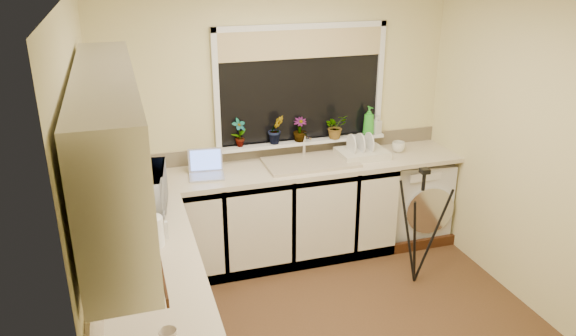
{
  "coord_description": "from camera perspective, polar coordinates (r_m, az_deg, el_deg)",
  "views": [
    {
      "loc": [
        -1.38,
        -3.15,
        2.67
      ],
      "look_at": [
        -0.22,
        0.55,
        1.15
      ],
      "focal_mm": 34.38,
      "sensor_mm": 36.0,
      "label": 1
    }
  ],
  "objects": [
    {
      "name": "plant_c",
      "position": [
        5.04,
        1.23,
        3.99
      ],
      "size": [
        0.14,
        0.14,
        0.22
      ],
      "primitive_type": "imported",
      "rotation": [
        0.0,
        0.0,
        -0.17
      ],
      "color": "#999999",
      "rests_on": "windowsill"
    },
    {
      "name": "window_glass",
      "position": [
        5.02,
        1.34,
        8.51
      ],
      "size": [
        1.5,
        0.02,
        1.0
      ],
      "primitive_type": "cube",
      "color": "black",
      "rests_on": "wall_back"
    },
    {
      "name": "microwave",
      "position": [
        4.15,
        -15.13,
        -2.28
      ],
      "size": [
        0.44,
        0.6,
        0.31
      ],
      "primitive_type": "imported",
      "rotation": [
        0.0,
        0.0,
        1.44
      ],
      "color": "silver",
      "rests_on": "worktop_left"
    },
    {
      "name": "dish_rack",
      "position": [
        5.15,
        7.66,
        1.51
      ],
      "size": [
        0.45,
        0.34,
        0.07
      ],
      "primitive_type": "cube",
      "rotation": [
        0.0,
        0.0,
        0.01
      ],
      "color": "beige",
      "rests_on": "worktop_back"
    },
    {
      "name": "wall_right",
      "position": [
        4.57,
        24.54,
        0.97
      ],
      "size": [
        0.0,
        3.0,
        3.0
      ],
      "primitive_type": "plane",
      "rotation": [
        1.57,
        0.0,
        -1.57
      ],
      "color": "beige",
      "rests_on": "ground"
    },
    {
      "name": "plant_b",
      "position": [
        4.98,
        -1.25,
        4.01
      ],
      "size": [
        0.15,
        0.13,
        0.26
      ],
      "primitive_type": "imported",
      "rotation": [
        0.0,
        0.0,
        0.08
      ],
      "color": "#999999",
      "rests_on": "windowsill"
    },
    {
      "name": "tripod",
      "position": [
        4.77,
        13.42,
        -5.96
      ],
      "size": [
        0.61,
        0.61,
        1.05
      ],
      "primitive_type": null,
      "rotation": [
        0.0,
        0.0,
        -0.24
      ],
      "color": "black",
      "rests_on": "floor"
    },
    {
      "name": "worktop_left",
      "position": [
        3.36,
        -13.67,
        -11.41
      ],
      "size": [
        0.6,
        2.4,
        0.04
      ],
      "primitive_type": "cube",
      "color": "beige",
      "rests_on": "base_cabinet_left"
    },
    {
      "name": "plant_a",
      "position": [
        4.91,
        -5.05,
        3.65
      ],
      "size": [
        0.16,
        0.14,
        0.26
      ],
      "primitive_type": "imported",
      "rotation": [
        0.0,
        0.0,
        0.4
      ],
      "color": "#999999",
      "rests_on": "windowsill"
    },
    {
      "name": "base_cabinet_back",
      "position": [
        5.0,
        -3.44,
        -5.24
      ],
      "size": [
        2.55,
        0.6,
        0.86
      ],
      "primitive_type": "cube",
      "color": "silver",
      "rests_on": "floor"
    },
    {
      "name": "soap_bottle_green",
      "position": [
        5.27,
        8.36,
        4.85
      ],
      "size": [
        0.13,
        0.13,
        0.28
      ],
      "primitive_type": "imported",
      "rotation": [
        0.0,
        0.0,
        0.19
      ],
      "color": "green",
      "rests_on": "windowsill"
    },
    {
      "name": "window_blind",
      "position": [
        4.93,
        1.47,
        12.7
      ],
      "size": [
        1.5,
        0.02,
        0.25
      ],
      "primitive_type": "cube",
      "color": "tan",
      "rests_on": "wall_back"
    },
    {
      "name": "washing_machine",
      "position": [
        5.64,
        12.95,
        -2.9
      ],
      "size": [
        0.63,
        0.62,
        0.8
      ],
      "primitive_type": "cube",
      "rotation": [
        0.0,
        0.0,
        -0.13
      ],
      "color": "silver",
      "rests_on": "floor"
    },
    {
      "name": "plant_d",
      "position": [
        5.15,
        4.94,
        4.3
      ],
      "size": [
        0.23,
        0.21,
        0.23
      ],
      "primitive_type": "imported",
      "rotation": [
        0.0,
        0.0,
        0.2
      ],
      "color": "#999999",
      "rests_on": "windowsill"
    },
    {
      "name": "wall_left",
      "position": [
        3.47,
        -19.51,
        -4.51
      ],
      "size": [
        0.0,
        3.0,
        3.0
      ],
      "primitive_type": "plane",
      "rotation": [
        1.57,
        0.0,
        1.57
      ],
      "color": "beige",
      "rests_on": "ground"
    },
    {
      "name": "cup_back",
      "position": [
        5.33,
        11.35,
        2.15
      ],
      "size": [
        0.16,
        0.16,
        0.1
      ],
      "primitive_type": "imported",
      "rotation": [
        0.0,
        0.0,
        0.29
      ],
      "color": "white",
      "rests_on": "worktop_back"
    },
    {
      "name": "worktop_back",
      "position": [
        4.9,
        0.13,
        -0.02
      ],
      "size": [
        3.2,
        0.6,
        0.04
      ],
      "primitive_type": "cube",
      "color": "beige",
      "rests_on": "base_cabinet_back"
    },
    {
      "name": "floor",
      "position": [
        4.35,
        5.1,
        -16.54
      ],
      "size": [
        3.2,
        3.2,
        0.0
      ],
      "primitive_type": "plane",
      "color": "#543521",
      "rests_on": "ground"
    },
    {
      "name": "windowsill",
      "position": [
        5.11,
        1.49,
        2.74
      ],
      "size": [
        1.6,
        0.14,
        0.03
      ],
      "primitive_type": "cube",
      "color": "white",
      "rests_on": "wall_back"
    },
    {
      "name": "wall_front",
      "position": [
        2.59,
        19.07,
        -13.84
      ],
      "size": [
        3.2,
        0.0,
        3.2
      ],
      "primitive_type": "plane",
      "rotation": [
        -1.57,
        0.0,
        0.0
      ],
      "color": "beige",
      "rests_on": "ground"
    },
    {
      "name": "splashback_left",
      "position": [
        3.25,
        -19.16,
        -8.3
      ],
      "size": [
        0.02,
        2.4,
        0.45
      ],
      "primitive_type": "cube",
      "color": "beige",
      "rests_on": "wall_left"
    },
    {
      "name": "steel_jar",
      "position": [
        3.24,
        -15.15,
        -11.45
      ],
      "size": [
        0.07,
        0.07,
        0.1
      ],
      "primitive_type": "cylinder",
      "color": "white",
      "rests_on": "worktop_left"
    },
    {
      "name": "faucet",
      "position": [
        5.07,
        1.67,
        2.41
      ],
      "size": [
        0.03,
        0.03,
        0.24
      ],
      "primitive_type": "cylinder",
      "color": "silver",
      "rests_on": "worktop_back"
    },
    {
      "name": "upper_cabinet",
      "position": [
        2.83,
        -17.84,
        2.5
      ],
      "size": [
        0.28,
        1.9,
        0.7
      ],
      "primitive_type": "cube",
      "color": "silver",
      "rests_on": "wall_left"
    },
    {
      "name": "soap_bottle_clear",
      "position": [
        5.34,
        9.07,
        4.52
      ],
      "size": [
        0.11,
        0.11,
        0.19
      ],
      "primitive_type": "imported",
      "rotation": [
        0.0,
        0.0,
        0.37
      ],
      "color": "#999999",
      "rests_on": "windowsill"
    },
    {
      "name": "sink",
      "position": [
        4.95,
        2.34,
        0.59
      ],
      "size": [
        0.82,
        0.46,
        0.03
      ],
      "primitive_type": "cube",
      "color": "tan",
      "rests_on": "worktop_back"
    },
    {
      "name": "wall_back",
      "position": [
        5.06,
        -0.9,
        4.8
      ],
      "size": [
        3.2,
        0.0,
        3.2
      ],
      "primitive_type": "plane",
      "rotation": [
        1.57,
        0.0,
        0.0
      ],
      "color": "beige",
      "rests_on": "ground"
    },
    {
      "name": "splashback_back",
      "position": [
        5.13,
        -0.85,
        2.03
      ],
      "size": [
        3.2,
        0.02,
        0.14
      ],
      "primitive_type": "cube",
      "color": "beige",
      "rests_on": "wall_back"
    },
    {
      "name": "kettle",
      "position": [
        3.67,
        -13.82,
        -6.43
      ],
      "size": [
        0.14,
        0.14,
        0.19
      ],
      "primitive_type": "cylinder",
      "color": "white",
      "rests_on": "worktop_left"
    },
    {
      "name": "laptop",
      "position": [
        4.73,
        -8.47,
        -0.07
      ],
      "size": [
        0.32,
        0.28,
        0.22
      ],
      "rotation": [
        0.0,
        0.0,
        -0.11
      ],
      "color": "#ADADB5",
      "rests_on": "worktop_back"
    }
  ]
}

